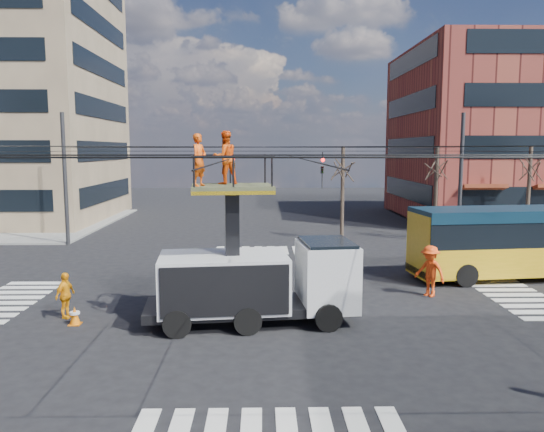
{
  "coord_description": "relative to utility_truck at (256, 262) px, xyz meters",
  "views": [
    {
      "loc": [
        -0.13,
        -20.13,
        5.83
      ],
      "look_at": [
        0.28,
        2.14,
        3.0
      ],
      "focal_mm": 35.0,
      "sensor_mm": 36.0,
      "label": 1
    }
  ],
  "objects": [
    {
      "name": "tree_a",
      "position": [
        5.33,
        16.26,
        2.54
      ],
      "size": [
        2.0,
        2.0,
        6.0
      ],
      "color": "#382B21",
      "rests_on": "ground"
    },
    {
      "name": "tree_c",
      "position": [
        17.33,
        16.26,
        2.54
      ],
      "size": [
        2.0,
        2.0,
        6.0
      ],
      "color": "#382B21",
      "rests_on": "ground"
    },
    {
      "name": "ground",
      "position": [
        0.33,
        2.76,
        -2.08
      ],
      "size": [
        120.0,
        120.0,
        0.0
      ],
      "primitive_type": "plane",
      "color": "black",
      "rests_on": "ground"
    },
    {
      "name": "flagger",
      "position": [
        6.85,
        3.06,
        -1.06
      ],
      "size": [
        1.42,
        1.5,
        2.04
      ],
      "primitive_type": "imported",
      "rotation": [
        0.0,
        0.0,
        -0.89
      ],
      "color": "#FF4310",
      "rests_on": "ground"
    },
    {
      "name": "city_bus",
      "position": [
        12.61,
        6.09,
        -0.36
      ],
      "size": [
        11.5,
        3.89,
        3.2
      ],
      "rotation": [
        0.0,
        0.0,
        0.12
      ],
      "color": "gold",
      "rests_on": "ground"
    },
    {
      "name": "overhead_network",
      "position": [
        0.26,
        3.16,
        2.21
      ],
      "size": [
        24.24,
        24.24,
        8.0
      ],
      "color": "#2D2D30",
      "rests_on": "ground"
    },
    {
      "name": "crosswalks",
      "position": [
        0.33,
        2.76,
        -2.07
      ],
      "size": [
        22.4,
        22.4,
        0.02
      ],
      "primitive_type": null,
      "color": "silver",
      "rests_on": "ground"
    },
    {
      "name": "tree_b",
      "position": [
        11.33,
        16.26,
        2.54
      ],
      "size": [
        2.0,
        2.0,
        6.0
      ],
      "color": "#382B21",
      "rests_on": "ground"
    },
    {
      "name": "worker_ground",
      "position": [
        -6.63,
        0.58,
        -1.28
      ],
      "size": [
        0.66,
        1.01,
        1.6
      ],
      "primitive_type": "imported",
      "rotation": [
        0.0,
        0.0,
        1.26
      ],
      "color": "#FEA310",
      "rests_on": "ground"
    },
    {
      "name": "building_ne",
      "position": [
        22.3,
        26.74,
        4.92
      ],
      "size": [
        20.06,
        16.06,
        14.0
      ],
      "color": "maroon",
      "rests_on": "ground"
    },
    {
      "name": "sidewalk_ne",
      "position": [
        21.33,
        23.76,
        -2.02
      ],
      "size": [
        18.0,
        18.0,
        0.12
      ],
      "primitive_type": "cube",
      "color": "slate",
      "rests_on": "ground"
    },
    {
      "name": "utility_truck",
      "position": [
        0.0,
        0.0,
        0.0
      ],
      "size": [
        7.21,
        3.24,
        6.42
      ],
      "rotation": [
        0.0,
        0.0,
        0.11
      ],
      "color": "black",
      "rests_on": "ground"
    },
    {
      "name": "traffic_cone",
      "position": [
        -6.07,
        -0.14,
        -1.77
      ],
      "size": [
        0.36,
        0.36,
        0.62
      ],
      "primitive_type": "cone",
      "color": "orange",
      "rests_on": "ground"
    }
  ]
}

